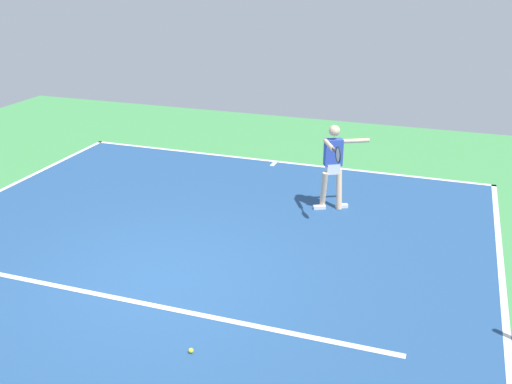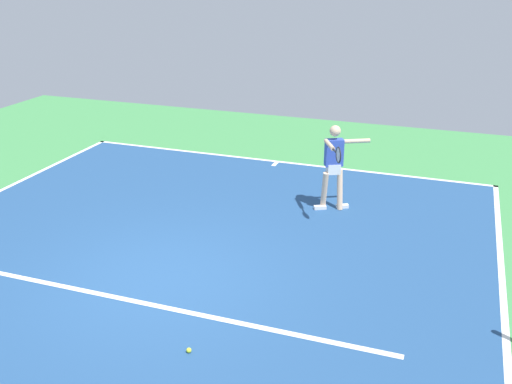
{
  "view_description": "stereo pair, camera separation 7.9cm",
  "coord_description": "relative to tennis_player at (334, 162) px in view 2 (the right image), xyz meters",
  "views": [
    {
      "loc": [
        -3.98,
        6.96,
        4.59
      ],
      "look_at": [
        -0.94,
        -1.8,
        0.9
      ],
      "focal_mm": 41.09,
      "sensor_mm": 36.0,
      "label": 1
    },
    {
      "loc": [
        -4.06,
        6.93,
        4.59
      ],
      "look_at": [
        -0.94,
        -1.8,
        0.9
      ],
      "focal_mm": 41.09,
      "sensor_mm": 36.0,
      "label": 2
    }
  ],
  "objects": [
    {
      "name": "court_line_service",
      "position": [
        1.9,
        4.25,
        -0.97
      ],
      "size": [
        7.55,
        0.1,
        0.01
      ],
      "primitive_type": "cube",
      "color": "white",
      "rests_on": "ground_plane"
    },
    {
      "name": "ground_plane",
      "position": [
        1.9,
        3.57,
        -0.97
      ],
      "size": [
        20.61,
        20.61,
        0.0
      ],
      "primitive_type": "plane",
      "color": "#428E4C"
    },
    {
      "name": "tennis_player",
      "position": [
        0.0,
        0.0,
        0.0
      ],
      "size": [
        0.96,
        1.35,
        1.71
      ],
      "rotation": [
        0.0,
        0.0,
        0.48
      ],
      "color": "beige",
      "rests_on": "ground_plane"
    },
    {
      "name": "court_line_baseline_near",
      "position": [
        1.9,
        -2.43,
        -0.97
      ],
      "size": [
        10.07,
        0.1,
        0.01
      ],
      "primitive_type": "cube",
      "color": "white",
      "rests_on": "ground_plane"
    },
    {
      "name": "court_line_sideline_left",
      "position": [
        -3.08,
        3.57,
        -0.97
      ],
      "size": [
        0.1,
        12.1,
        0.01
      ],
      "primitive_type": "cube",
      "color": "white",
      "rests_on": "ground_plane"
    },
    {
      "name": "tennis_ball_by_sideline",
      "position": [
        0.68,
        5.06,
        -0.94
      ],
      "size": [
        0.07,
        0.07,
        0.07
      ],
      "primitive_type": "sphere",
      "color": "#CCE033",
      "rests_on": "ground_plane"
    },
    {
      "name": "court_surface",
      "position": [
        1.9,
        3.57,
        -0.97
      ],
      "size": [
        10.07,
        12.1,
        0.0
      ],
      "primitive_type": "cube",
      "color": "navy",
      "rests_on": "ground_plane"
    },
    {
      "name": "court_line_centre_mark",
      "position": [
        1.9,
        -2.23,
        -0.97
      ],
      "size": [
        0.1,
        0.3,
        0.01
      ],
      "primitive_type": "cube",
      "color": "white",
      "rests_on": "ground_plane"
    }
  ]
}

